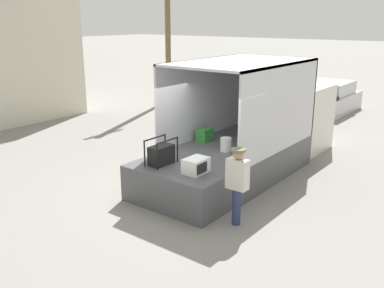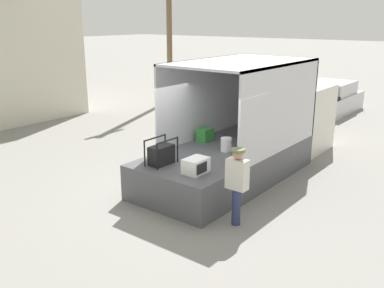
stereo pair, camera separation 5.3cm
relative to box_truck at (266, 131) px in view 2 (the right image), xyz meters
name	(u,v)px [view 2 (the right image)]	position (x,y,z in m)	size (l,w,h in m)	color
ground_plane	(194,195)	(-3.52, 0.00, -0.91)	(160.00, 160.00, 0.00)	gray
box_truck	(266,131)	(0.00, 0.00, 0.00)	(6.12, 2.49, 3.08)	silver
tailgate_deck	(177,187)	(-4.16, 0.00, -0.48)	(1.29, 2.36, 0.87)	#4C4C51
microwave	(196,166)	(-4.11, -0.51, 0.13)	(0.56, 0.41, 0.34)	white
portable_generator	(162,154)	(-4.12, 0.49, 0.19)	(0.75, 0.42, 0.62)	black
worker_person	(237,179)	(-4.18, -1.62, 0.09)	(0.30, 0.44, 1.65)	navy
pickup_truck_silver	(324,101)	(7.32, 1.09, -0.33)	(5.17, 1.97, 1.41)	#B7B7BC
utility_pole	(169,4)	(5.62, 8.69, 3.94)	(1.80, 0.28, 9.37)	brown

